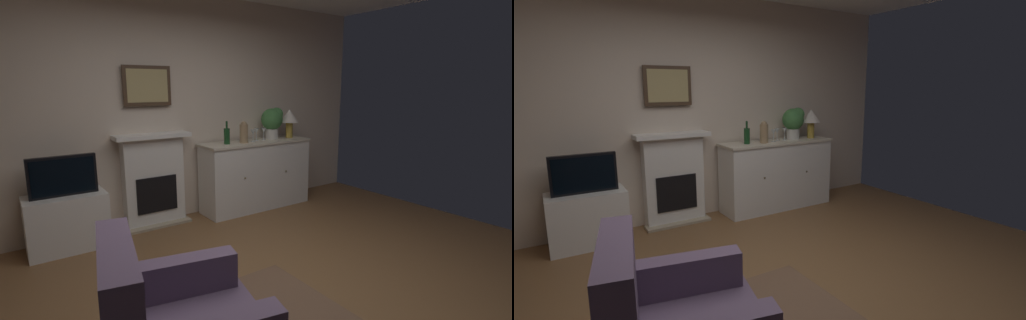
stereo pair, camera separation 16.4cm
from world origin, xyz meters
TOP-DOWN VIEW (x-y plane):
  - ground_plane at (0.00, 0.00)m, footprint 6.18×4.61m
  - wall_rear at (0.00, 2.28)m, footprint 6.18×0.06m
  - fireplace_unit at (-0.19, 2.15)m, footprint 0.87×0.30m
  - framed_picture at (-0.19, 2.19)m, footprint 0.55×0.04m
  - sideboard_cabinet at (1.17, 1.97)m, footprint 1.55×0.49m
  - table_lamp at (1.75, 1.97)m, footprint 0.26×0.26m
  - wine_bottle at (0.71, 1.96)m, footprint 0.08×0.08m
  - wine_glass_left at (1.09, 1.93)m, footprint 0.07×0.07m
  - wine_glass_center at (1.20, 2.01)m, footprint 0.07×0.07m
  - wine_glass_right at (1.31, 1.99)m, footprint 0.07×0.07m
  - vase_decorative at (0.94, 1.92)m, footprint 0.11×0.11m
  - tv_cabinet at (-1.16, 1.99)m, footprint 0.75×0.42m
  - tv_set at (-1.16, 1.96)m, footprint 0.62×0.07m
  - potted_plant_small at (1.48, 2.02)m, footprint 0.30×0.30m

SIDE VIEW (x-z plane):
  - ground_plane at x=0.00m, z-range -0.10..0.00m
  - tv_cabinet at x=-1.16m, z-range 0.00..0.57m
  - sideboard_cabinet at x=1.17m, z-range 0.00..0.92m
  - fireplace_unit at x=-0.19m, z-range 0.00..1.10m
  - tv_set at x=-1.16m, z-range 0.57..0.97m
  - wine_bottle at x=0.71m, z-range 0.88..1.17m
  - wine_glass_left at x=1.09m, z-range 0.96..1.12m
  - wine_glass_center at x=1.20m, z-range 0.96..1.12m
  - wine_glass_right at x=1.31m, z-range 0.96..1.12m
  - vase_decorative at x=0.94m, z-range 0.92..1.20m
  - potted_plant_small at x=1.48m, z-range 0.96..1.39m
  - table_lamp at x=1.75m, z-range 1.00..1.40m
  - wall_rear at x=0.00m, z-range 0.00..2.73m
  - framed_picture at x=-0.19m, z-range 1.41..1.86m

